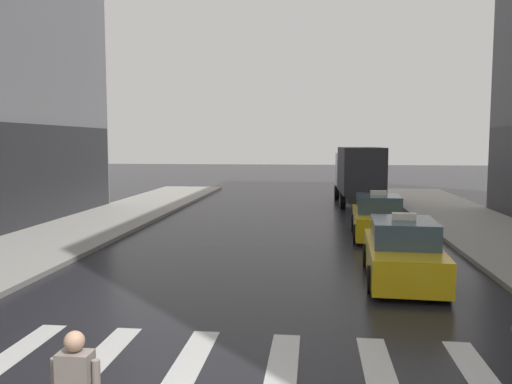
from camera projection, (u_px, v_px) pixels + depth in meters
name	position (u px, v px, depth m)	size (l,w,h in m)	color
crosswalk_markings	(236.00, 364.00, 8.56)	(11.30, 2.80, 0.01)	silver
taxi_lead	(403.00, 253.00, 13.75)	(2.10, 4.62, 1.80)	yellow
taxi_second	(378.00, 218.00, 20.06)	(2.08, 4.61, 1.80)	yellow
box_truck	(358.00, 173.00, 29.93)	(2.44, 7.60, 3.35)	#2D2D2D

